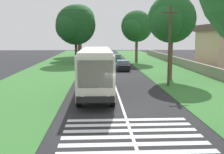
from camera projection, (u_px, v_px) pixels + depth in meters
ground at (123, 109)px, 18.01m from camera, size 160.00×160.00×0.00m
grass_verge_left at (43, 77)px, 32.42m from camera, size 120.00×8.00×0.04m
grass_verge_right at (179, 76)px, 33.23m from camera, size 120.00×8.00×0.04m
centre_line at (112, 76)px, 32.83m from camera, size 110.00×0.16×0.01m
coach_bus at (96, 69)px, 22.28m from camera, size 11.16×2.62×3.73m
zebra_crossing at (132, 137)px, 13.03m from camera, size 5.85×6.80×0.01m
trailing_car_0 at (123, 65)px, 38.89m from camera, size 4.30×1.78×1.43m
trailing_car_1 at (96, 61)px, 46.17m from camera, size 4.30×1.78×1.43m
trailing_car_2 at (116, 58)px, 51.81m from camera, size 4.30×1.78×1.43m
roadside_tree_left_0 at (79, 20)px, 67.63m from camera, size 8.18×7.25×12.56m
roadside_tree_left_1 at (78, 20)px, 58.12m from camera, size 7.40×6.34×11.46m
roadside_tree_left_2 at (75, 26)px, 48.31m from camera, size 8.31×7.05×10.27m
roadside_tree_right_0 at (170, 20)px, 29.51m from camera, size 6.47×5.18×9.18m
roadside_tree_right_2 at (136, 27)px, 49.44m from camera, size 6.87×5.66×9.38m
utility_pole at (169, 45)px, 25.68m from camera, size 0.24×1.40×7.50m
roadside_wall at (193, 66)px, 38.24m from camera, size 70.00×0.40×1.27m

